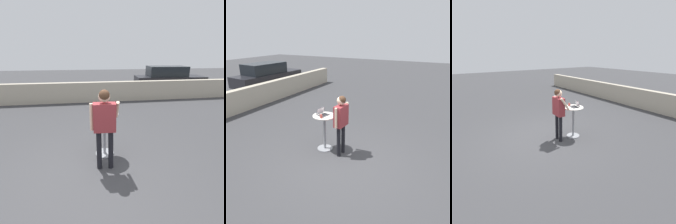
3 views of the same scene
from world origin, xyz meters
TOP-DOWN VIEW (x-y plane):
  - ground_plane at (0.00, 0.00)m, footprint 50.00×50.00m
  - cafe_table at (0.42, 0.84)m, footprint 0.68×0.68m
  - laptop at (0.43, 0.90)m, footprint 0.35×0.32m
  - coffee_mug at (0.20, 0.82)m, footprint 0.11×0.07m
  - standing_person at (0.36, 0.27)m, footprint 0.61×0.37m
  - parked_car_near_street at (5.60, 8.32)m, footprint 4.67×2.03m

SIDE VIEW (x-z plane):
  - ground_plane at x=0.00m, z-range 0.00..0.00m
  - cafe_table at x=0.42m, z-range 0.15..1.23m
  - parked_car_near_street at x=5.60m, z-range 0.00..1.61m
  - laptop at x=0.43m, z-range 1.02..1.23m
  - coffee_mug at x=0.20m, z-range 1.08..1.18m
  - standing_person at x=0.36m, z-range 0.26..2.02m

